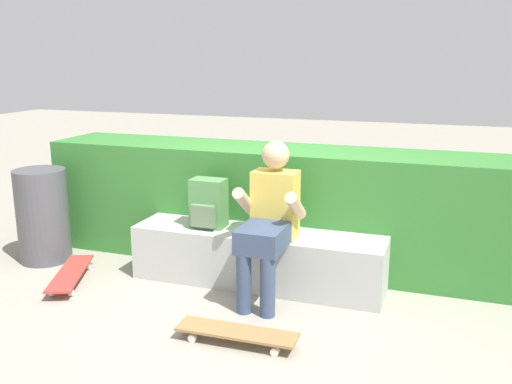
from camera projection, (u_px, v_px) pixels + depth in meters
name	position (u px, v px, depth m)	size (l,w,h in m)	color
ground_plane	(245.00, 297.00, 4.35)	(24.00, 24.00, 0.00)	gray
bench_main	(257.00, 258.00, 4.55)	(2.05, 0.47, 0.45)	#ABAEA9
person_skater	(269.00, 217.00, 4.20)	(0.49, 0.62, 1.20)	gold
skateboard_near_person	(237.00, 333.00, 3.64)	(0.80, 0.22, 0.09)	olive
skateboard_beside_bench	(70.00, 274.00, 4.62)	(0.49, 0.82, 0.09)	#BC3833
backpack_on_bench	(208.00, 204.00, 4.58)	(0.28, 0.23, 0.40)	#51894C
hedge_row	(323.00, 209.00, 4.89)	(5.09, 0.71, 1.03)	#33772F
trash_bin	(43.00, 215.00, 5.04)	(0.45, 0.45, 0.84)	#4C4C51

